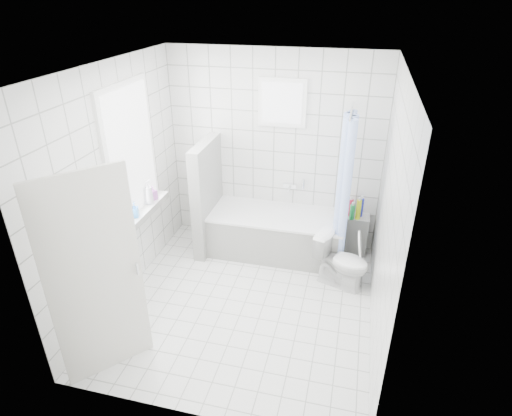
# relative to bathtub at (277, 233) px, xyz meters

# --- Properties ---
(ground) EXTENTS (3.00, 3.00, 0.00)m
(ground) POSITION_rel_bathtub_xyz_m (-0.14, -1.12, -0.29)
(ground) COLOR white
(ground) RESTS_ON ground
(ceiling) EXTENTS (3.00, 3.00, 0.00)m
(ceiling) POSITION_rel_bathtub_xyz_m (-0.14, -1.12, 2.31)
(ceiling) COLOR white
(ceiling) RESTS_ON ground
(wall_back) EXTENTS (2.80, 0.02, 2.60)m
(wall_back) POSITION_rel_bathtub_xyz_m (-0.14, 0.38, 1.01)
(wall_back) COLOR white
(wall_back) RESTS_ON ground
(wall_front) EXTENTS (2.80, 0.02, 2.60)m
(wall_front) POSITION_rel_bathtub_xyz_m (-0.14, -2.62, 1.01)
(wall_front) COLOR white
(wall_front) RESTS_ON ground
(wall_left) EXTENTS (0.02, 3.00, 2.60)m
(wall_left) POSITION_rel_bathtub_xyz_m (-1.54, -1.12, 1.01)
(wall_left) COLOR white
(wall_left) RESTS_ON ground
(wall_right) EXTENTS (0.02, 3.00, 2.60)m
(wall_right) POSITION_rel_bathtub_xyz_m (1.26, -1.12, 1.01)
(wall_right) COLOR white
(wall_right) RESTS_ON ground
(window_left) EXTENTS (0.01, 0.90, 1.40)m
(window_left) POSITION_rel_bathtub_xyz_m (-1.49, -0.82, 1.31)
(window_left) COLOR white
(window_left) RESTS_ON wall_left
(window_back) EXTENTS (0.50, 0.01, 0.50)m
(window_back) POSITION_rel_bathtub_xyz_m (-0.04, 0.33, 1.66)
(window_back) COLOR white
(window_back) RESTS_ON wall_back
(window_sill) EXTENTS (0.18, 1.02, 0.08)m
(window_sill) POSITION_rel_bathtub_xyz_m (-1.45, -0.82, 0.57)
(window_sill) COLOR white
(window_sill) RESTS_ON wall_left
(door) EXTENTS (0.55, 0.64, 2.00)m
(door) POSITION_rel_bathtub_xyz_m (-1.13, -2.30, 0.71)
(door) COLOR silver
(door) RESTS_ON ground
(bathtub) EXTENTS (1.75, 0.77, 0.58)m
(bathtub) POSITION_rel_bathtub_xyz_m (0.00, 0.00, 0.00)
(bathtub) COLOR white
(bathtub) RESTS_ON ground
(partition_wall) EXTENTS (0.15, 0.85, 1.50)m
(partition_wall) POSITION_rel_bathtub_xyz_m (-0.94, -0.05, 0.46)
(partition_wall) COLOR white
(partition_wall) RESTS_ON ground
(tiled_ledge) EXTENTS (0.40, 0.24, 0.55)m
(tiled_ledge) POSITION_rel_bathtub_xyz_m (0.98, 0.25, -0.02)
(tiled_ledge) COLOR white
(tiled_ledge) RESTS_ON ground
(toilet) EXTENTS (0.72, 0.55, 0.65)m
(toilet) POSITION_rel_bathtub_xyz_m (0.89, -0.51, 0.03)
(toilet) COLOR white
(toilet) RESTS_ON ground
(curtain_rod) EXTENTS (0.02, 0.80, 0.02)m
(curtain_rod) POSITION_rel_bathtub_xyz_m (0.81, -0.02, 1.71)
(curtain_rod) COLOR silver
(curtain_rod) RESTS_ON wall_back
(shower_curtain) EXTENTS (0.14, 0.48, 1.78)m
(shower_curtain) POSITION_rel_bathtub_xyz_m (0.81, -0.16, 0.81)
(shower_curtain) COLOR #5583FB
(shower_curtain) RESTS_ON curtain_rod
(tub_faucet) EXTENTS (0.18, 0.06, 0.06)m
(tub_faucet) POSITION_rel_bathtub_xyz_m (0.10, 0.33, 0.56)
(tub_faucet) COLOR silver
(tub_faucet) RESTS_ON wall_back
(sill_bottles) EXTENTS (0.12, 0.57, 0.29)m
(sill_bottles) POSITION_rel_bathtub_xyz_m (-1.44, -0.73, 0.73)
(sill_bottles) COLOR #B45CB8
(sill_bottles) RESTS_ON window_sill
(ledge_bottles) EXTENTS (0.20, 0.18, 0.27)m
(ledge_bottles) POSITION_rel_bathtub_xyz_m (0.99, 0.22, 0.38)
(ledge_bottles) COLOR #1824C6
(ledge_bottles) RESTS_ON tiled_ledge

